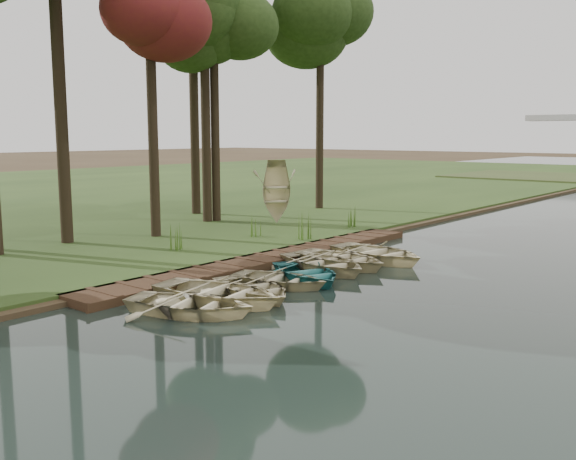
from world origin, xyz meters
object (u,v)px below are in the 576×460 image
Objects in this scene: rowboat_0 at (190,301)px; rowboat_2 at (253,286)px; rowboat_1 at (218,289)px; stored_rowboat at (276,216)px; boardwalk at (271,260)px.

rowboat_0 is 1.09× the size of rowboat_2.
rowboat_1 is at bearing -176.11° from rowboat_2.
rowboat_0 is 1.11× the size of stored_rowboat.
stored_rowboat reaches higher than rowboat_0.
rowboat_0 is at bearing -65.81° from boardwalk.
rowboat_0 is 2.31m from rowboat_2.
boardwalk is 4.98m from rowboat_2.
rowboat_2 is at bearing -21.75° from rowboat_1.
boardwalk is at bearing -108.40° from stored_rowboat.
boardwalk is 4.16× the size of rowboat_1.
rowboat_1 is (2.66, -5.19, 0.30)m from boardwalk.
rowboat_0 reaches higher than boardwalk.
rowboat_0 is (2.86, -6.38, 0.26)m from boardwalk.
rowboat_2 is at bearing -20.79° from rowboat_0.
stored_rowboat is (-5.48, 6.62, 0.47)m from boardwalk.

